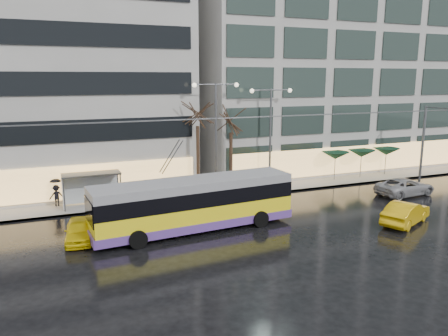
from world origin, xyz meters
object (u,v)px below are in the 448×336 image
trolleybus (195,206)px  taxi_a (79,230)px  street_lamp_near (216,123)px  bus_shelter (86,182)px

trolleybus → taxi_a: 7.10m
trolleybus → street_lamp_near: size_ratio=1.46×
taxi_a → bus_shelter: bearing=87.1°
bus_shelter → street_lamp_near: street_lamp_near is taller
bus_shelter → street_lamp_near: (10.38, 0.11, 4.03)m
trolleybus → street_lamp_near: bearing=60.4°
bus_shelter → taxi_a: 7.10m
bus_shelter → street_lamp_near: 11.14m
street_lamp_near → taxi_a: 14.43m
trolleybus → bus_shelter: 9.74m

